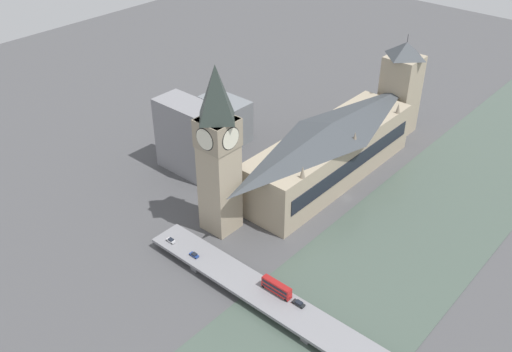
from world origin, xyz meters
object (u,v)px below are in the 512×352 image
car_northbound_lead (299,303)px  road_bridge (314,326)px  double_decker_bus_mid (277,287)px  car_northbound_tail (171,240)px  parliament_hall (330,151)px  car_northbound_mid (194,255)px  clock_tower (218,149)px  victoria_tower (400,88)px

car_northbound_lead → road_bridge: bearing=159.4°
double_decker_bus_mid → car_northbound_lead: (-9.36, -0.42, -1.83)m
car_northbound_tail → parliament_hall: bearing=-101.0°
car_northbound_mid → clock_tower: bearing=-69.6°
clock_tower → victoria_tower: bearing=-95.6°
car_northbound_tail → car_northbound_lead: bearing=-174.0°
double_decker_bus_mid → road_bridge: bearing=170.7°
clock_tower → car_northbound_mid: size_ratio=18.39×
victoria_tower → car_northbound_lead: 145.53m
road_bridge → car_northbound_lead: (9.27, -3.48, 1.57)m
double_decker_bus_mid → car_northbound_mid: bearing=9.0°
parliament_hall → victoria_tower: size_ratio=1.85×
clock_tower → double_decker_bus_mid: clock_tower is taller
victoria_tower → car_northbound_mid: bearing=88.8°
road_bridge → car_northbound_lead: size_ratio=32.26×
parliament_hall → car_northbound_mid: size_ratio=25.43×
double_decker_bus_mid → car_northbound_lead: size_ratio=2.61×
parliament_hall → car_northbound_tail: size_ratio=25.66×
parliament_hall → car_northbound_lead: 87.81m
victoria_tower → car_northbound_mid: 145.46m
car_northbound_mid → car_northbound_tail: car_northbound_tail is taller
clock_tower → victoria_tower: clock_tower is taller
car_northbound_tail → road_bridge: bearing=-177.8°
victoria_tower → car_northbound_tail: size_ratio=13.86×
double_decker_bus_mid → car_northbound_tail: size_ratio=3.12×
parliament_hall → car_northbound_tail: 84.96m
double_decker_bus_mid → car_northbound_mid: (35.30, 5.60, -1.90)m
parliament_hall → road_bridge: bearing=122.3°
double_decker_bus_mid → car_northbound_mid: double_decker_bus_mid is taller
road_bridge → car_northbound_tail: 66.93m
victoria_tower → car_northbound_lead: (-41.59, 138.07, -19.65)m
clock_tower → car_northbound_lead: 64.79m
car_northbound_lead → car_northbound_tail: size_ratio=1.19×
victoria_tower → road_bridge: bearing=109.8°
clock_tower → victoria_tower: (-11.78, -120.65, -12.68)m
victoria_tower → car_northbound_lead: bearing=106.8°
victoria_tower → double_decker_bus_mid: bearing=103.1°
car_northbound_mid → car_northbound_tail: size_ratio=1.01×
double_decker_bus_mid → car_northbound_tail: 48.60m
road_bridge → car_northbound_lead: 10.02m
victoria_tower → car_northbound_tail: (16.00, 144.17, -19.68)m
road_bridge → car_northbound_mid: 54.01m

